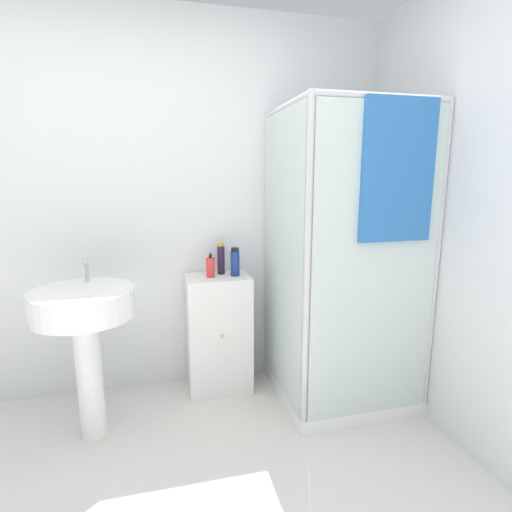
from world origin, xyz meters
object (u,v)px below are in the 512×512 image
at_px(shampoo_bottle_tall_black, 221,259).
at_px(sink, 85,321).
at_px(shampoo_bottle_blue, 235,262).
at_px(soap_dispenser, 211,267).

bearing_deg(shampoo_bottle_tall_black, sink, -153.63).
bearing_deg(shampoo_bottle_tall_black, shampoo_bottle_blue, -42.14).
bearing_deg(sink, soap_dispenser, 24.35).
relative_size(shampoo_bottle_tall_black, shampoo_bottle_blue, 1.13).
distance_m(sink, shampoo_bottle_tall_black, 0.93).
xyz_separation_m(soap_dispenser, shampoo_bottle_blue, (0.16, -0.00, 0.02)).
distance_m(sink, soap_dispenser, 0.82).
bearing_deg(shampoo_bottle_blue, shampoo_bottle_tall_black, 137.86).
height_order(soap_dispenser, shampoo_bottle_blue, shampoo_bottle_blue).
distance_m(sink, shampoo_bottle_blue, 0.98).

